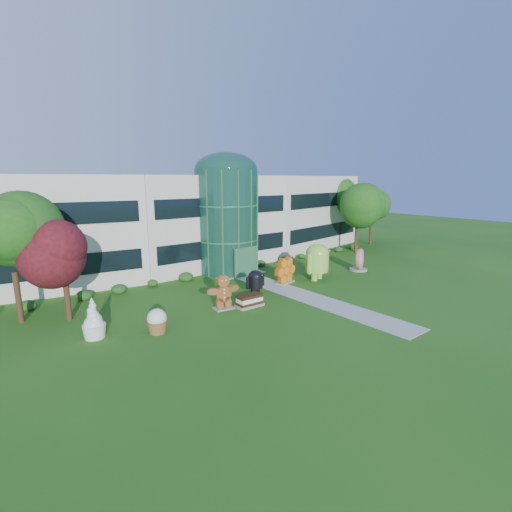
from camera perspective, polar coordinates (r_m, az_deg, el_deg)
ground at (r=28.41m, az=9.49°, el=-6.79°), size 140.00×140.00×0.00m
building at (r=41.37m, az=-9.21°, el=5.66°), size 46.00×15.00×9.30m
atrium at (r=36.26m, az=-4.51°, el=5.32°), size 6.00×6.00×9.80m
walkway at (r=29.70m, az=6.61°, el=-5.83°), size 2.40×20.00×0.04m
tree_red at (r=26.45m, az=-27.34°, el=-2.61°), size 4.00×4.00×6.00m
trees_backdrop at (r=37.18m, az=-5.36°, el=4.37°), size 52.00×8.00×8.40m
android_green at (r=33.78m, az=9.40°, el=-0.40°), size 3.87×3.07×3.86m
android_black at (r=29.58m, az=-0.10°, el=-3.67°), size 1.96×1.35×2.17m
donut at (r=38.13m, az=15.54°, el=-0.51°), size 2.39×2.00×2.25m
gingerbread at (r=26.07m, az=-5.07°, el=-5.51°), size 2.80×1.34×2.49m
ice_cream_sandwich at (r=26.66m, az=-1.01°, el=-6.87°), size 2.03×1.06×0.89m
honeycomb at (r=32.40m, az=4.51°, el=-2.41°), size 2.78×1.41×2.09m
froyo at (r=23.33m, az=-23.74°, el=-8.75°), size 1.77×1.77×2.38m
cupcake at (r=23.00m, az=-14.98°, el=-9.61°), size 1.34×1.34×1.49m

